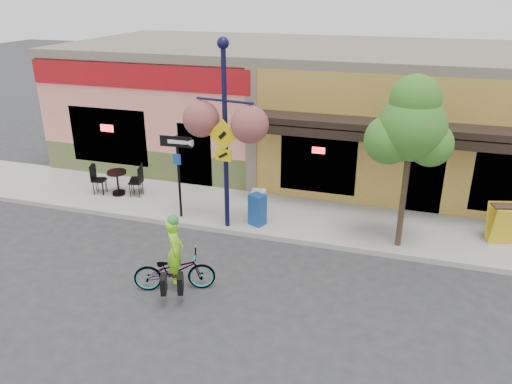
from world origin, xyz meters
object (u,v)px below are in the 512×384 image
Objects in this scene: lamp_post at (225,138)px; street_tree at (407,164)px; building at (308,105)px; newspaper_box_blue at (257,210)px; cyclist_rider at (176,260)px; bicycle at (174,270)px; newspaper_box_grey at (259,204)px; one_way_sign at (179,177)px.

lamp_post is 4.74m from street_tree.
building is 6.63m from newspaper_box_blue.
cyclist_rider is 0.29× the size of lamp_post.
newspaper_box_blue is at bearing 179.02° from street_tree.
building is 4.01× the size of street_tree.
bicycle is at bearing -95.59° from building.
bicycle is 2.12× the size of newspaper_box_grey.
lamp_post is 2.05m from one_way_sign.
newspaper_box_blue is at bearing -90.63° from building.
building is at bearing 112.32° from newspaper_box_blue.
building is 7.06m from one_way_sign.
newspaper_box_blue is (0.80, 0.33, -2.15)m from lamp_post.
street_tree is (3.85, -6.49, 0.17)m from building.
building reaches higher than bicycle.
one_way_sign is (-1.53, 0.17, -1.36)m from lamp_post.
newspaper_box_grey is at bearing -91.54° from building.
one_way_sign reaches higher than newspaper_box_grey.
lamp_post is at bearing -176.80° from street_tree.
cyclist_rider is 3.62m from newspaper_box_blue.
lamp_post is 2.40m from newspaper_box_grey.
one_way_sign is 0.55× the size of street_tree.
bicycle is 0.36× the size of lamp_post.
newspaper_box_blue is (2.32, 0.16, -0.78)m from one_way_sign.
cyclist_rider is (-0.92, -9.94, -1.48)m from building.
cyclist_rider is at bearing -144.19° from street_tree.
street_tree reaches higher than newspaper_box_grey.
cyclist_rider is 4.01m from newspaper_box_grey.
cyclist_rider is at bearing -80.70° from newspaper_box_blue.
building is 10.09m from cyclist_rider.
newspaper_box_grey reaches higher than bicycle.
street_tree is at bearing -59.32° from building.
one_way_sign is 2.85× the size of newspaper_box_grey.
newspaper_box_blue is at bearing 1.43° from one_way_sign.
lamp_post is at bearing -23.57° from bicycle.
cyclist_rider is 3.75m from lamp_post.
cyclist_rider reaches higher than newspaper_box_grey.
cyclist_rider is at bearing -83.56° from lamp_post.
newspaper_box_grey is 4.44m from street_tree.
newspaper_box_grey is at bearing -32.62° from cyclist_rider.
cyclist_rider is 0.34× the size of street_tree.
one_way_sign reaches higher than newspaper_box_blue.
cyclist_rider is at bearing -111.66° from bicycle.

